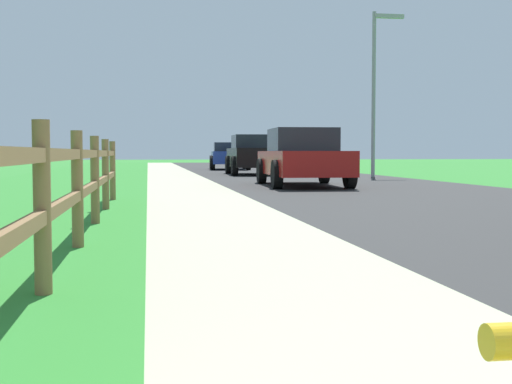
{
  "coord_description": "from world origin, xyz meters",
  "views": [
    {
      "loc": [
        -1.98,
        0.11,
        0.91
      ],
      "look_at": [
        -0.66,
        8.55,
        0.41
      ],
      "focal_mm": 48.56,
      "sensor_mm": 36.0,
      "label": 1
    }
  ],
  "objects": [
    {
      "name": "ground_plane",
      "position": [
        0.0,
        25.0,
        0.0
      ],
      "size": [
        120.0,
        120.0,
        0.0
      ],
      "primitive_type": "plane",
      "color": "#2E7E2E"
    },
    {
      "name": "road_asphalt",
      "position": [
        3.5,
        27.0,
        0.0
      ],
      "size": [
        7.0,
        66.0,
        0.01
      ],
      "primitive_type": "cube",
      "color": "#2B2B2B",
      "rests_on": "ground"
    },
    {
      "name": "curb_concrete",
      "position": [
        -3.0,
        27.0,
        0.0
      ],
      "size": [
        6.0,
        66.0,
        0.01
      ],
      "primitive_type": "cube",
      "color": "#ACB48E",
      "rests_on": "ground"
    },
    {
      "name": "grass_verge",
      "position": [
        -4.5,
        27.0,
        0.01
      ],
      "size": [
        5.0,
        66.0,
        0.0
      ],
      "primitive_type": "cube",
      "color": "#2E7E2E",
      "rests_on": "ground"
    },
    {
      "name": "rail_fence",
      "position": [
        -2.64,
        6.81,
        0.64
      ],
      "size": [
        0.11,
        13.3,
        1.11
      ],
      "color": "olive",
      "rests_on": "ground"
    },
    {
      "name": "parked_suv_red",
      "position": [
        2.13,
        18.27,
        0.76
      ],
      "size": [
        2.19,
        4.83,
        1.54
      ],
      "color": "maroon",
      "rests_on": "ground"
    },
    {
      "name": "parked_car_black",
      "position": [
        2.3,
        27.74,
        0.81
      ],
      "size": [
        2.24,
        4.29,
        1.6
      ],
      "color": "black",
      "rests_on": "ground"
    },
    {
      "name": "parked_car_blue",
      "position": [
        2.25,
        36.24,
        0.72
      ],
      "size": [
        2.27,
        4.67,
        1.41
      ],
      "color": "navy",
      "rests_on": "ground"
    },
    {
      "name": "street_lamp",
      "position": [
        6.29,
        24.49,
        3.59
      ],
      "size": [
        1.17,
        0.2,
        5.99
      ],
      "color": "gray",
      "rests_on": "ground"
    }
  ]
}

